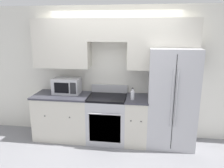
# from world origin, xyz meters

# --- Properties ---
(ground_plane) EXTENTS (12.00, 12.00, 0.00)m
(ground_plane) POSITION_xyz_m (0.00, 0.00, 0.00)
(ground_plane) COLOR gray
(wall_back) EXTENTS (8.00, 0.39, 2.60)m
(wall_back) POSITION_xyz_m (0.01, 0.58, 1.54)
(wall_back) COLOR silver
(wall_back) RESTS_ON ground_plane
(lower_cabinets_left) EXTENTS (1.10, 0.64, 0.91)m
(lower_cabinets_left) POSITION_xyz_m (-1.00, 0.31, 0.45)
(lower_cabinets_left) COLOR beige
(lower_cabinets_left) RESTS_ON ground_plane
(lower_cabinets_right) EXTENTS (0.43, 0.64, 0.91)m
(lower_cabinets_right) POSITION_xyz_m (0.48, 0.31, 0.45)
(lower_cabinets_right) COLOR beige
(lower_cabinets_right) RESTS_ON ground_plane
(oven_range) EXTENTS (0.73, 0.65, 1.07)m
(oven_range) POSITION_xyz_m (-0.09, 0.31, 0.46)
(oven_range) COLOR #B7B7BC
(oven_range) RESTS_ON ground_plane
(refrigerator) EXTENTS (0.86, 0.80, 1.84)m
(refrigerator) POSITION_xyz_m (1.11, 0.38, 0.92)
(refrigerator) COLOR #B7B7BC
(refrigerator) RESTS_ON ground_plane
(microwave) EXTENTS (0.52, 0.35, 0.31)m
(microwave) POSITION_xyz_m (-0.92, 0.41, 1.06)
(microwave) COLOR #B7B7BC
(microwave) RESTS_ON lower_cabinets_left
(bottle) EXTENTS (0.07, 0.07, 0.22)m
(bottle) POSITION_xyz_m (0.39, 0.19, 0.99)
(bottle) COLOR silver
(bottle) RESTS_ON lower_cabinets_right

